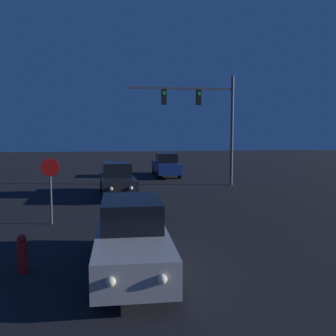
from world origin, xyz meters
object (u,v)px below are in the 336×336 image
(car_near, at_px, (132,237))
(stop_sign, at_px, (50,179))
(car_mid, at_px, (117,180))
(car_far, at_px, (166,165))
(traffic_signal_mast, at_px, (206,112))
(fire_hydrant, at_px, (22,254))

(car_near, relative_size, stop_sign, 2.02)
(car_mid, bearing_deg, car_far, -118.37)
(car_mid, height_order, traffic_signal_mast, traffic_signal_mast)
(car_mid, height_order, car_far, same)
(traffic_signal_mast, distance_m, fire_hydrant, 15.81)
(stop_sign, bearing_deg, car_mid, 67.35)
(car_far, bearing_deg, stop_sign, -114.21)
(car_near, distance_m, car_mid, 10.50)
(car_near, xyz_separation_m, traffic_signal_mast, (5.00, 13.53, 3.64))
(traffic_signal_mast, bearing_deg, car_far, 110.30)
(car_near, height_order, car_mid, same)
(traffic_signal_mast, bearing_deg, car_mid, -150.45)
(car_near, distance_m, car_far, 18.67)
(stop_sign, bearing_deg, traffic_signal_mast, 48.29)
(car_mid, distance_m, fire_hydrant, 10.51)
(car_far, xyz_separation_m, stop_sign, (-5.88, -13.49, 0.80))
(car_near, height_order, car_far, same)
(car_far, xyz_separation_m, fire_hydrant, (-5.76, -18.17, -0.37))
(traffic_signal_mast, bearing_deg, car_near, -110.29)
(car_near, distance_m, stop_sign, 5.65)
(car_near, bearing_deg, stop_sign, -61.17)
(car_mid, bearing_deg, traffic_signal_mast, -154.64)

